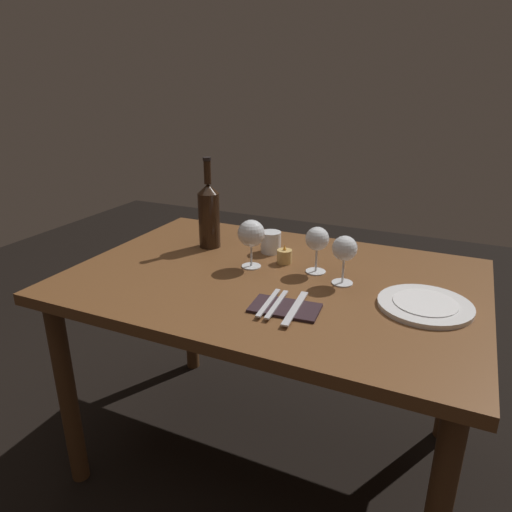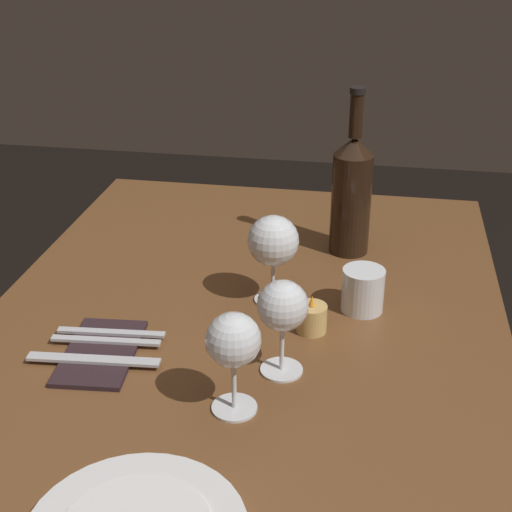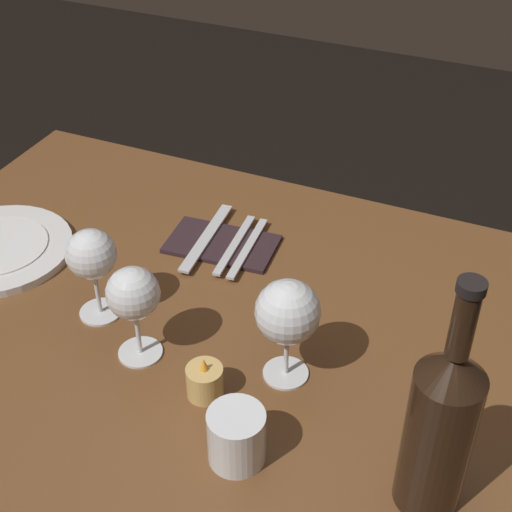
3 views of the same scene
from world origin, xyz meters
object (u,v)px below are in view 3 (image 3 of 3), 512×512
Objects in this scene: water_tumbler at (237,439)px; votive_candle at (205,382)px; wine_glass_left at (288,314)px; wine_bottle at (440,427)px; folded_napkin at (222,244)px; wine_glass_centre at (91,256)px; fork_inner at (235,244)px; wine_glass_right at (133,296)px; fork_outer at (248,248)px; table_knife at (207,237)px.

water_tumbler is 0.12m from votive_candle.
wine_glass_left is 0.18m from water_tumbler.
wine_bottle is 0.59m from folded_napkin.
water_tumbler is at bearing 9.19° from wine_bottle.
wine_glass_centre is 0.26m from votive_candle.
votive_candle is 0.37× the size of fork_inner.
wine_glass_centre reaches higher than votive_candle.
fork_inner is (0.19, -0.40, -0.02)m from water_tumbler.
water_tumbler is (-0.21, 0.11, -0.08)m from wine_glass_right.
fork_outer is (-0.05, -0.00, 0.01)m from folded_napkin.
votive_candle is at bearing 116.20° from table_knife.
folded_napkin is 0.03m from fork_inner.
wine_glass_centre is 0.30m from fork_outer.
wine_glass_left is 0.83× the size of folded_napkin.
wine_glass_centre is 0.74× the size of table_knife.
wine_glass_right is 1.00× the size of wine_glass_centre.
wine_glass_centre is 0.29m from fork_inner.
table_knife is (0.24, -0.40, -0.02)m from water_tumbler.
fork_inner is at bearing -180.00° from folded_napkin.
water_tumbler is 0.45m from fork_inner.
wine_glass_centre is 0.78× the size of folded_napkin.
fork_outer and table_knife have the same top height.
wine_glass_left is 0.91× the size of fork_inner.
votive_candle is at bearing -7.56° from wine_bottle.
wine_bottle is 0.61m from table_knife.
wine_glass_right is 0.25m from water_tumbler.
fork_inner is at bearing -51.64° from wine_glass_left.
wine_glass_centre is at bearing -13.18° from wine_bottle.
wine_glass_right is 0.31m from folded_napkin.
votive_candle is (0.09, -0.08, -0.01)m from water_tumbler.
folded_napkin is 0.94× the size of table_knife.
folded_napkin is at bearing 0.00° from fork_inner.
wine_glass_centre reaches higher than fork_outer.
wine_glass_left is 0.91× the size of fork_outer.
wine_glass_centre is at bearing -27.15° from wine_glass_right.
wine_glass_left reaches higher than fork_inner.
fork_outer is (0.17, -0.24, -0.11)m from wine_glass_left.
water_tumbler is (-0.31, 0.17, -0.08)m from wine_glass_centre.
wine_bottle is 1.87× the size of fork_outer.
fork_outer is at bearing -67.85° from water_tumbler.
folded_napkin is at bearing -68.23° from votive_candle.
water_tumbler is (0.24, 0.04, -0.09)m from wine_bottle.
wine_glass_right is at bearing -14.75° from votive_candle.
wine_glass_right is at bearing 152.85° from wine_glass_centre.
fork_outer is at bearing -55.43° from wine_glass_left.
wine_glass_centre is 0.28m from folded_napkin.
water_tumbler is at bearing 112.15° from fork_outer.
votive_candle is at bearing 41.59° from wine_glass_left.
fork_inner is at bearing -64.87° from water_tumbler.
wine_bottle is 0.57m from fork_inner.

